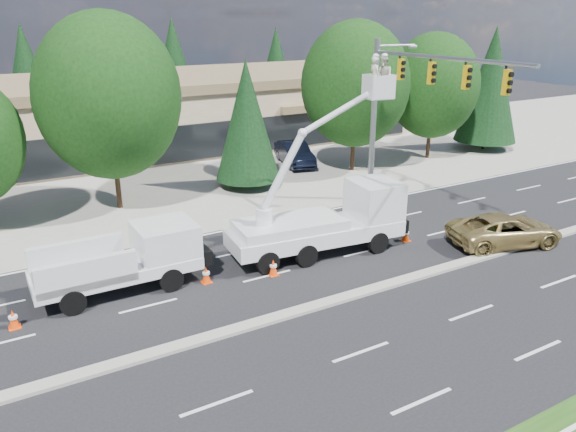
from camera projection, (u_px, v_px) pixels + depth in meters
ground at (308, 309)px, 20.60m from camera, size 140.00×140.00×0.00m
concrete_apron at (146, 179)px, 36.86m from camera, size 140.00×22.00×0.01m
road_median at (308, 308)px, 20.58m from camera, size 120.00×0.55×0.12m
strip_mall at (106, 114)px, 44.00m from camera, size 50.40×15.40×5.50m
tree_front_d at (108, 97)px, 29.28m from camera, size 7.57×7.57×10.50m
tree_front_e at (247, 120)px, 33.73m from camera, size 3.96×3.96×7.80m
tree_front_f at (355, 84)px, 36.95m from camera, size 7.17×7.17×9.95m
tree_front_g at (433, 86)px, 40.43m from camera, size 6.55×6.55×9.09m
tree_front_h at (490, 85)px, 43.36m from camera, size 4.77×4.77×9.41m
tree_back_b at (27, 73)px, 51.11m from camera, size 4.83×4.83×9.52m
tree_back_c at (174, 64)px, 57.65m from camera, size 5.05×5.05×9.95m
tree_back_d at (276, 65)px, 63.52m from camera, size 4.50×4.50×8.87m
signal_mast at (401, 99)px, 29.00m from camera, size 2.76×10.16×9.00m
utility_pickup at (129, 265)px, 21.92m from camera, size 6.30×2.54×2.41m
bucket_truck at (333, 211)px, 25.13m from camera, size 8.60×3.29×8.65m
traffic_cone_a at (13, 319)px, 19.28m from camera, size 0.40×0.40×0.70m
traffic_cone_b at (206, 275)px, 22.55m from camera, size 0.40×0.40×0.70m
traffic_cone_c at (273, 268)px, 23.20m from camera, size 0.40×0.40×0.70m
traffic_cone_d at (406, 234)px, 26.69m from camera, size 0.40×0.40×0.70m
minivan at (505, 230)px, 26.14m from camera, size 5.77×3.78×1.47m
parked_car_east at (295, 153)px, 40.03m from camera, size 2.84×5.24×1.64m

